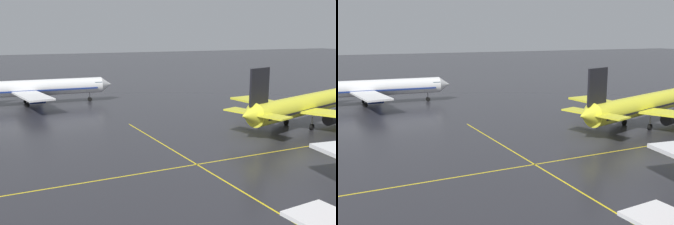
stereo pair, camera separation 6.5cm
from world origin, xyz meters
TOP-DOWN VIEW (x-y plane):
  - airliner_second_row at (24.96, 44.90)m, footprint 32.19×27.46m
  - airliner_third_row at (-12.20, 83.99)m, footprint 33.63×28.98m

SIDE VIEW (x-z plane):
  - airliner_second_row at x=24.96m, z-range -1.61..8.57m
  - airliner_third_row at x=-12.20m, z-range -1.66..8.80m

